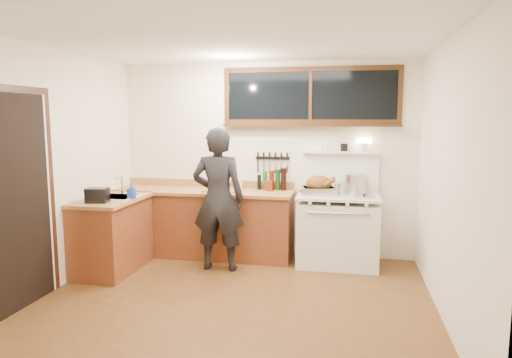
% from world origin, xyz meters
% --- Properties ---
extents(ground_plane, '(4.00, 3.50, 0.02)m').
position_xyz_m(ground_plane, '(0.00, 0.00, -0.01)').
color(ground_plane, '#533115').
extents(room_shell, '(4.10, 3.60, 2.65)m').
position_xyz_m(room_shell, '(0.00, 0.00, 1.65)').
color(room_shell, white).
rests_on(room_shell, ground).
extents(counter_back, '(2.44, 0.64, 1.00)m').
position_xyz_m(counter_back, '(-0.80, 1.45, 0.45)').
color(counter_back, brown).
rests_on(counter_back, ground).
extents(counter_left, '(0.64, 1.09, 0.90)m').
position_xyz_m(counter_left, '(-1.70, 0.62, 0.45)').
color(counter_left, brown).
rests_on(counter_left, ground).
extents(sink_unit, '(0.50, 0.45, 0.37)m').
position_xyz_m(sink_unit, '(-1.68, 0.70, 0.85)').
color(sink_unit, white).
rests_on(sink_unit, counter_left).
extents(vintage_stove, '(1.02, 0.74, 1.60)m').
position_xyz_m(vintage_stove, '(1.00, 1.41, 0.47)').
color(vintage_stove, white).
rests_on(vintage_stove, ground).
extents(back_window, '(2.32, 0.13, 0.77)m').
position_xyz_m(back_window, '(0.60, 1.72, 2.06)').
color(back_window, black).
rests_on(back_window, room_shell).
extents(left_doorway, '(0.02, 1.04, 2.17)m').
position_xyz_m(left_doorway, '(-1.99, -0.55, 1.09)').
color(left_doorway, black).
rests_on(left_doorway, ground).
extents(knife_strip, '(0.46, 0.03, 0.28)m').
position_xyz_m(knife_strip, '(0.10, 1.73, 1.31)').
color(knife_strip, black).
rests_on(knife_strip, room_shell).
extents(man, '(0.66, 0.45, 1.76)m').
position_xyz_m(man, '(-0.44, 0.93, 0.88)').
color(man, black).
rests_on(man, ground).
extents(soap_bottle, '(0.09, 0.09, 0.19)m').
position_xyz_m(soap_bottle, '(-1.43, 0.64, 0.99)').
color(soap_bottle, '#2344B2').
rests_on(soap_bottle, counter_left).
extents(toaster, '(0.26, 0.20, 0.17)m').
position_xyz_m(toaster, '(-1.70, 0.33, 0.98)').
color(toaster, black).
rests_on(toaster, counter_left).
extents(cutting_board, '(0.46, 0.37, 0.14)m').
position_xyz_m(cutting_board, '(-0.52, 1.38, 0.95)').
color(cutting_board, '#A67542').
rests_on(cutting_board, counter_back).
extents(roast_turkey, '(0.49, 0.41, 0.25)m').
position_xyz_m(roast_turkey, '(0.75, 1.36, 1.00)').
color(roast_turkey, silver).
rests_on(roast_turkey, vintage_stove).
extents(stockpot, '(0.33, 0.33, 0.25)m').
position_xyz_m(stockpot, '(1.20, 1.56, 1.03)').
color(stockpot, silver).
rests_on(stockpot, vintage_stove).
extents(saucepan, '(0.20, 0.31, 0.13)m').
position_xyz_m(saucepan, '(1.02, 1.51, 0.97)').
color(saucepan, silver).
rests_on(saucepan, vintage_stove).
extents(pot_lid, '(0.35, 0.35, 0.04)m').
position_xyz_m(pot_lid, '(1.31, 1.29, 0.91)').
color(pot_lid, silver).
rests_on(pot_lid, vintage_stove).
extents(coffee_tin, '(0.10, 0.08, 0.14)m').
position_xyz_m(coffee_tin, '(0.08, 1.54, 0.97)').
color(coffee_tin, maroon).
rests_on(coffee_tin, counter_back).
extents(pitcher, '(0.10, 0.10, 0.15)m').
position_xyz_m(pitcher, '(-0.35, 1.66, 0.98)').
color(pitcher, white).
rests_on(pitcher, counter_back).
extents(bottle_cluster, '(0.40, 0.07, 0.30)m').
position_xyz_m(bottle_cluster, '(0.14, 1.63, 1.03)').
color(bottle_cluster, black).
rests_on(bottle_cluster, counter_back).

